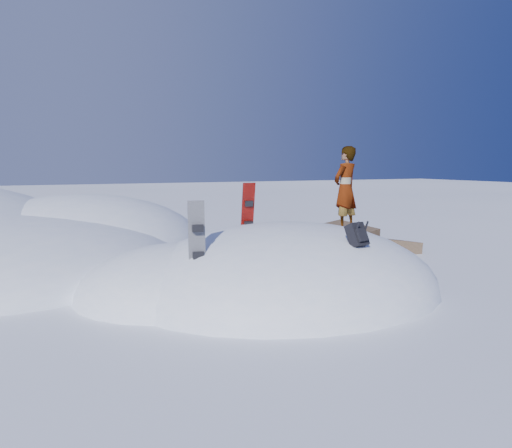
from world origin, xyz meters
name	(u,v)px	position (x,y,z in m)	size (l,w,h in m)	color
ground	(285,290)	(0.00, 0.00, 0.00)	(120.00, 120.00, 0.00)	white
snow_mound	(273,289)	(-0.17, 0.24, 0.00)	(8.00, 6.00, 3.00)	white
rock_outcrop	(346,254)	(3.72, 3.01, 0.01)	(4.68, 4.41, 1.68)	brown
snowboard_red	(248,216)	(-0.57, 0.75, 1.61)	(0.31, 0.29, 1.55)	#B20F09
snowboard_dark	(197,245)	(-2.25, -0.71, 1.29)	(0.33, 0.23, 1.69)	black
backpack	(358,235)	(0.69, -1.65, 1.41)	(0.40, 0.49, 0.55)	black
gear_pile	(211,313)	(-2.16, -1.18, 0.11)	(0.80, 0.61, 0.21)	black
person	(345,188)	(1.66, 0.17, 2.21)	(0.71, 0.47, 1.95)	slate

